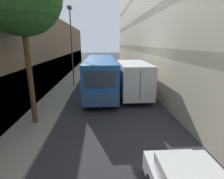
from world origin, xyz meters
TOP-DOWN VIEW (x-y plane):
  - ground_plane at (0.00, 15.00)m, footprint 150.00×150.00m
  - sidewalk_left at (-4.47, 15.00)m, footprint 2.23×60.00m
  - building_left_shopfront at (-6.68, 15.00)m, footprint 2.40×60.00m
  - building_right_apartment at (5.11, 15.00)m, footprint 2.40×60.00m
  - bus at (-0.73, 16.71)m, footprint 2.55×10.24m
  - box_truck at (2.04, 15.94)m, footprint 2.36×7.70m
  - street_lamp at (-3.60, 19.02)m, footprint 0.36×0.80m

SIDE VIEW (x-z plane):
  - ground_plane at x=0.00m, z-range 0.00..0.00m
  - sidewalk_left at x=-4.47m, z-range 0.00..0.15m
  - box_truck at x=2.04m, z-range 0.13..3.10m
  - bus at x=-0.73m, z-range 0.09..3.28m
  - building_left_shopfront at x=-6.68m, z-range -0.34..7.06m
  - street_lamp at x=-3.60m, z-range 1.55..9.36m
  - building_right_apartment at x=5.11m, z-range -0.03..15.36m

